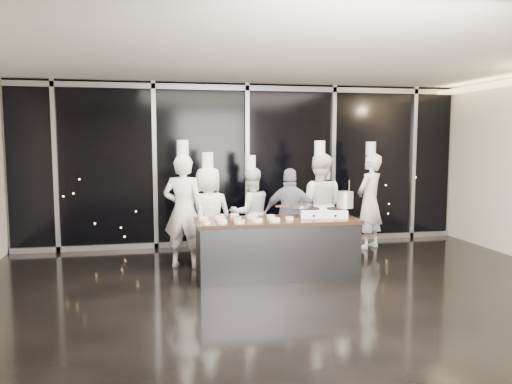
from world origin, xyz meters
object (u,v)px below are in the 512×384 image
demo_counter (277,248)px  guest (291,216)px  chef_far_left (184,210)px  stove (323,213)px  frying_pan (300,206)px  chef_left (208,215)px  stock_pot (345,200)px  chef_center (250,212)px  chef_right (319,205)px  chef_side (370,200)px

demo_counter → guest: (0.45, 0.86, 0.35)m
chef_far_left → demo_counter: bearing=164.8°
demo_counter → stove: bearing=4.5°
frying_pan → chef_left: chef_left is taller
frying_pan → stock_pot: size_ratio=2.32×
chef_left → chef_center: 0.88m
chef_far_left → chef_left: bearing=-149.9°
frying_pan → chef_right: chef_right is taller
chef_far_left → chef_center: bearing=-140.0°
stove → chef_far_left: 2.27m
chef_center → chef_side: bearing=175.0°
stove → chef_far_left: (-2.10, 0.85, -0.02)m
demo_counter → chef_center: chef_center is taller
frying_pan → stock_pot: (0.67, -0.16, 0.10)m
demo_counter → chef_side: 2.83m
stock_pot → guest: (-0.63, 0.86, -0.36)m
chef_far_left → chef_center: (1.20, 0.47, -0.14)m
chef_center → chef_side: 2.41m
stove → chef_side: size_ratio=0.38×
frying_pan → chef_right: size_ratio=0.28×
chef_far_left → chef_right: size_ratio=1.01×
stock_pot → chef_left: (-2.02, 1.00, -0.33)m
stove → chef_right: bearing=87.8°
chef_right → chef_left: bearing=27.8°
stove → chef_center: chef_center is taller
stock_pot → guest: 1.13m
guest → chef_left: bearing=11.7°
stock_pot → chef_left: bearing=153.8°
frying_pan → demo_counter: bearing=-146.0°
stock_pot → chef_side: bearing=55.0°
stove → guest: size_ratio=0.49×
stock_pot → guest: bearing=126.5°
stove → guest: (-0.30, 0.80, -0.16)m
guest → chef_side: (1.80, 0.80, 0.12)m
stove → chef_left: chef_left is taller
frying_pan → chef_far_left: (-1.76, 0.76, -0.12)m
chef_left → chef_center: bearing=-163.5°
demo_counter → frying_pan: bearing=20.7°
stock_pot → chef_far_left: 2.61m
chef_center → frying_pan: bearing=102.8°
demo_counter → frying_pan: frying_pan is taller
chef_far_left → chef_center: size_ratio=1.15×
chef_center → chef_side: chef_side is taller
chef_left → chef_side: size_ratio=0.92×
chef_center → chef_side: size_ratio=0.89×
demo_counter → chef_far_left: chef_far_left is taller
stove → chef_left: (-1.69, 0.94, -0.12)m
chef_left → chef_right: bearing=175.8°
stock_pot → guest: guest is taller
demo_counter → frying_pan: (0.41, 0.15, 0.61)m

